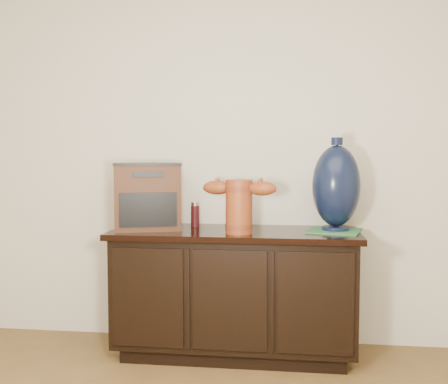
# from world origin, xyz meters

# --- Properties ---
(room) EXTENTS (5.00, 5.00, 5.00)m
(room) POSITION_xyz_m (0.00, 0.00, 1.30)
(room) COLOR brown
(room) RESTS_ON ground
(sideboard) EXTENTS (1.46, 0.56, 0.75)m
(sideboard) POSITION_xyz_m (0.00, 2.23, 0.39)
(sideboard) COLOR black
(sideboard) RESTS_ON ground
(terracotta_vessel) EXTENTS (0.43, 0.18, 0.31)m
(terracotta_vessel) POSITION_xyz_m (0.04, 2.10, 0.93)
(terracotta_vessel) COLOR brown
(terracotta_vessel) RESTS_ON sideboard
(tv_radio) EXTENTS (0.47, 0.42, 0.40)m
(tv_radio) POSITION_xyz_m (-0.53, 2.23, 0.95)
(tv_radio) COLOR #3D1F0F
(tv_radio) RESTS_ON sideboard
(green_mat) EXTENTS (0.35, 0.35, 0.01)m
(green_mat) POSITION_xyz_m (0.59, 2.25, 0.76)
(green_mat) COLOR #2E6738
(green_mat) RESTS_ON sideboard
(lamp_base) EXTENTS (0.34, 0.34, 0.54)m
(lamp_base) POSITION_xyz_m (0.59, 2.25, 1.02)
(lamp_base) COLOR black
(lamp_base) RESTS_ON green_mat
(spray_can) EXTENTS (0.05, 0.05, 0.15)m
(spray_can) POSITION_xyz_m (-0.26, 2.36, 0.83)
(spray_can) COLOR #530E12
(spray_can) RESTS_ON sideboard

